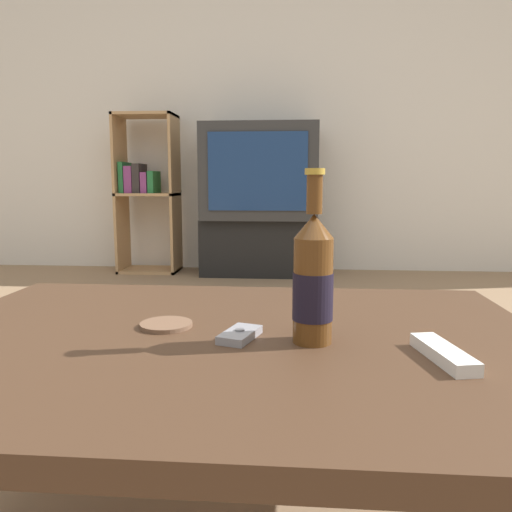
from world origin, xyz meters
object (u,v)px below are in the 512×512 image
Objects in this scene: bookshelf at (145,190)px; remote_control at (443,354)px; beer_bottle at (313,280)px; television at (260,172)px; cell_phone at (240,335)px; tv_stand at (260,247)px.

bookshelf reaches higher than remote_control.
beer_bottle reaches higher than remote_control.
television is 7.89× the size of cell_phone.
television is 2.92m from remote_control.
tv_stand is 1.04× the size of television.
television is at bearing 87.96° from remote_control.
cell_phone is (0.17, -2.78, -0.33)m from television.
bookshelf is 11.28× the size of cell_phone.
beer_bottle is at bearing -84.06° from tv_stand.
tv_stand is at bearing 111.03° from cell_phone.
cell_phone is at bearing 176.25° from beer_bottle.
remote_control is at bearing 3.91° from cell_phone.
tv_stand is at bearing 90.00° from television.
bookshelf reaches higher than beer_bottle.
television is 0.87m from bookshelf.
tv_stand is 5.47× the size of remote_control.
tv_stand is 2.80m from cell_phone.
cell_phone is (1.03, -2.83, -0.20)m from bookshelf.
cell_phone reaches higher than tv_stand.
television reaches higher than tv_stand.
beer_bottle is 0.23m from remote_control.
beer_bottle is at bearing -67.94° from bookshelf.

